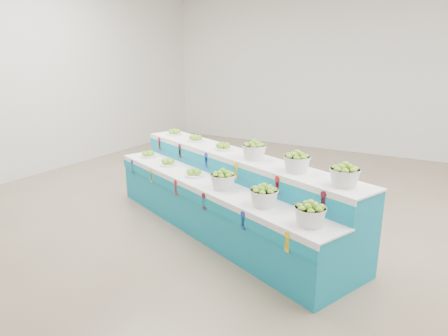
# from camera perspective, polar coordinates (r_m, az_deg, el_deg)

# --- Properties ---
(ground) EXTENTS (10.00, 10.00, 0.00)m
(ground) POSITION_cam_1_polar(r_m,az_deg,el_deg) (5.86, 6.21, -7.72)
(ground) COLOR #756550
(ground) RESTS_ON ground
(back_wall) EXTENTS (10.00, 0.00, 10.00)m
(back_wall) POSITION_cam_1_polar(r_m,az_deg,el_deg) (10.15, 18.58, 13.23)
(back_wall) COLOR silver
(back_wall) RESTS_ON ground
(display_stand) EXTENTS (4.18, 2.50, 1.02)m
(display_stand) POSITION_cam_1_polar(r_m,az_deg,el_deg) (5.46, 0.00, -3.63)
(display_stand) COLOR teal
(display_stand) RESTS_ON ground
(plate_lower_left) EXTENTS (0.34, 0.34, 0.11)m
(plate_lower_left) POSITION_cam_1_polar(r_m,az_deg,el_deg) (6.62, -10.68, 1.97)
(plate_lower_left) COLOR white
(plate_lower_left) RESTS_ON display_stand
(plate_lower_mid) EXTENTS (0.34, 0.34, 0.11)m
(plate_lower_mid) POSITION_cam_1_polar(r_m,az_deg,el_deg) (6.09, -7.94, 0.86)
(plate_lower_mid) COLOR white
(plate_lower_mid) RESTS_ON display_stand
(plate_lower_right) EXTENTS (0.34, 0.34, 0.11)m
(plate_lower_right) POSITION_cam_1_polar(r_m,az_deg,el_deg) (5.51, -4.31, -0.63)
(plate_lower_right) COLOR white
(plate_lower_right) RESTS_ON display_stand
(basket_lower_left) EXTENTS (0.40, 0.40, 0.23)m
(basket_lower_left) POSITION_cam_1_polar(r_m,az_deg,el_deg) (4.98, -0.15, -1.63)
(basket_lower_left) COLOR silver
(basket_lower_left) RESTS_ON display_stand
(basket_lower_mid) EXTENTS (0.40, 0.40, 0.23)m
(basket_lower_mid) POSITION_cam_1_polar(r_m,az_deg,el_deg) (4.45, 5.67, -3.89)
(basket_lower_mid) COLOR silver
(basket_lower_mid) RESTS_ON display_stand
(basket_lower_right) EXTENTS (0.40, 0.40, 0.23)m
(basket_lower_right) POSITION_cam_1_polar(r_m,az_deg,el_deg) (4.04, 12.07, -6.31)
(basket_lower_right) COLOR silver
(basket_lower_right) RESTS_ON display_stand
(plate_upper_left) EXTENTS (0.34, 0.34, 0.11)m
(plate_upper_left) POSITION_cam_1_polar(r_m,az_deg,el_deg) (6.80, -7.01, 5.08)
(plate_upper_left) COLOR white
(plate_upper_left) RESTS_ON display_stand
(plate_upper_mid) EXTENTS (0.34, 0.34, 0.11)m
(plate_upper_mid) POSITION_cam_1_polar(r_m,az_deg,el_deg) (6.27, -4.04, 4.25)
(plate_upper_mid) COLOR white
(plate_upper_mid) RESTS_ON display_stand
(plate_upper_right) EXTENTS (0.34, 0.34, 0.11)m
(plate_upper_right) POSITION_cam_1_polar(r_m,az_deg,el_deg) (5.72, -0.14, 3.14)
(plate_upper_right) COLOR white
(plate_upper_right) RESTS_ON display_stand
(basket_upper_left) EXTENTS (0.40, 0.40, 0.23)m
(basket_upper_left) POSITION_cam_1_polar(r_m,az_deg,el_deg) (5.22, 4.26, 2.55)
(basket_upper_left) COLOR silver
(basket_upper_left) RESTS_ON display_stand
(basket_upper_mid) EXTENTS (0.40, 0.40, 0.23)m
(basket_upper_mid) POSITION_cam_1_polar(r_m,az_deg,el_deg) (4.71, 10.25, 0.87)
(basket_upper_mid) COLOR silver
(basket_upper_mid) RESTS_ON display_stand
(basket_upper_right) EXTENTS (0.40, 0.40, 0.23)m
(basket_upper_right) POSITION_cam_1_polar(r_m,az_deg,el_deg) (4.32, 16.65, -0.93)
(basket_upper_right) COLOR silver
(basket_upper_right) RESTS_ON display_stand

